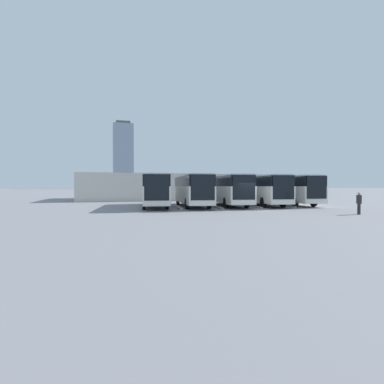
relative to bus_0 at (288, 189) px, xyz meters
name	(u,v)px	position (x,y,z in m)	size (l,w,h in m)	color
ground_plane	(250,210)	(8.02, 5.86, -1.88)	(600.00, 600.00, 0.00)	gray
bus_0	(288,189)	(0.00, 0.00, 0.00)	(3.91, 12.30, 3.38)	silver
curb_divider_0	(282,205)	(2.00, 1.79, -1.80)	(0.24, 6.12, 0.15)	#9E9E99
bus_1	(259,189)	(4.01, 0.31, 0.00)	(3.91, 12.30, 3.38)	silver
curb_divider_1	(251,206)	(6.01, 2.10, -1.80)	(0.24, 6.12, 0.15)	#9E9E99
bus_2	(226,189)	(8.02, 0.03, 0.00)	(3.91, 12.30, 3.38)	silver
curb_divider_2	(215,207)	(10.02, 1.82, -1.80)	(0.24, 6.12, 0.15)	#9E9E99
bus_3	(192,189)	(12.03, 0.04, 0.00)	(3.91, 12.30, 3.38)	silver
curb_divider_3	(178,207)	(14.03, 1.83, -1.80)	(0.24, 6.12, 0.15)	#9E9E99
bus_4	(154,189)	(16.04, -0.58, 0.00)	(3.91, 12.30, 3.38)	silver
pedestrian	(359,202)	(2.10, 12.50, -0.94)	(0.54, 0.54, 1.75)	black
station_building	(183,187)	(8.02, -19.00, 0.22)	(34.15, 15.67, 4.14)	beige
office_tower	(123,156)	(4.96, -238.48, 26.86)	(17.06, 17.06, 58.68)	#7F8EA3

